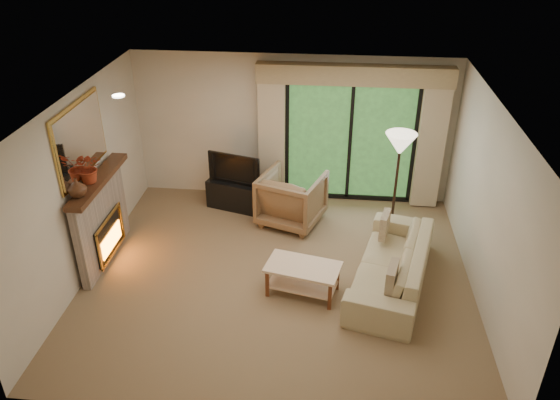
# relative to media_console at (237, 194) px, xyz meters

# --- Properties ---
(floor) EXTENTS (5.50, 5.50, 0.00)m
(floor) POSITION_rel_media_console_xyz_m (0.92, -1.95, -0.25)
(floor) COLOR #7F6446
(floor) RESTS_ON ground
(ceiling) EXTENTS (5.50, 5.50, 0.00)m
(ceiling) POSITION_rel_media_console_xyz_m (0.92, -1.95, 2.35)
(ceiling) COLOR silver
(ceiling) RESTS_ON ground
(wall_back) EXTENTS (5.00, 0.00, 5.00)m
(wall_back) POSITION_rel_media_console_xyz_m (0.92, 0.55, 1.05)
(wall_back) COLOR beige
(wall_back) RESTS_ON ground
(wall_front) EXTENTS (5.00, 0.00, 5.00)m
(wall_front) POSITION_rel_media_console_xyz_m (0.92, -4.45, 1.05)
(wall_front) COLOR beige
(wall_front) RESTS_ON ground
(wall_left) EXTENTS (0.00, 5.00, 5.00)m
(wall_left) POSITION_rel_media_console_xyz_m (-1.83, -1.95, 1.05)
(wall_left) COLOR beige
(wall_left) RESTS_ON ground
(wall_right) EXTENTS (0.00, 5.00, 5.00)m
(wall_right) POSITION_rel_media_console_xyz_m (3.67, -1.95, 1.05)
(wall_right) COLOR beige
(wall_right) RESTS_ON ground
(fireplace) EXTENTS (0.24, 1.70, 1.37)m
(fireplace) POSITION_rel_media_console_xyz_m (-1.71, -1.75, 0.43)
(fireplace) COLOR gray
(fireplace) RESTS_ON floor
(mirror) EXTENTS (0.07, 1.45, 1.02)m
(mirror) POSITION_rel_media_console_xyz_m (-1.79, -1.75, 1.70)
(mirror) COLOR gold
(mirror) RESTS_ON wall_left
(sliding_door) EXTENTS (2.26, 0.10, 2.16)m
(sliding_door) POSITION_rel_media_console_xyz_m (1.92, 0.50, 0.85)
(sliding_door) COLOR black
(sliding_door) RESTS_ON floor
(curtain_left) EXTENTS (0.45, 0.18, 2.35)m
(curtain_left) POSITION_rel_media_console_xyz_m (0.57, 0.39, 0.95)
(curtain_left) COLOR tan
(curtain_left) RESTS_ON floor
(curtain_right) EXTENTS (0.45, 0.18, 2.35)m
(curtain_right) POSITION_rel_media_console_xyz_m (3.27, 0.39, 0.95)
(curtain_right) COLOR tan
(curtain_right) RESTS_ON floor
(cornice) EXTENTS (3.20, 0.24, 0.32)m
(cornice) POSITION_rel_media_console_xyz_m (1.92, 0.41, 2.07)
(cornice) COLOR #A2865F
(cornice) RESTS_ON wall_back
(media_console) EXTENTS (1.10, 0.72, 0.51)m
(media_console) POSITION_rel_media_console_xyz_m (0.00, 0.00, 0.00)
(media_console) COLOR black
(media_console) RESTS_ON floor
(tv) EXTENTS (0.94, 0.38, 0.54)m
(tv) POSITION_rel_media_console_xyz_m (0.00, 0.00, 0.52)
(tv) COLOR black
(tv) RESTS_ON media_console
(armchair) EXTENTS (1.22, 1.24, 0.89)m
(armchair) POSITION_rel_media_console_xyz_m (0.99, -0.41, 0.19)
(armchair) COLOR brown
(armchair) RESTS_ON floor
(sofa) EXTENTS (1.43, 2.46, 0.67)m
(sofa) POSITION_rel_media_console_xyz_m (2.53, -1.96, 0.08)
(sofa) COLOR tan
(sofa) RESTS_ON floor
(pillow_near) EXTENTS (0.20, 0.42, 0.41)m
(pillow_near) POSITION_rel_media_console_xyz_m (2.45, -2.62, 0.32)
(pillow_near) COLOR brown
(pillow_near) RESTS_ON sofa
(pillow_far) EXTENTS (0.19, 0.39, 0.38)m
(pillow_far) POSITION_rel_media_console_xyz_m (2.45, -1.29, 0.31)
(pillow_far) COLOR brown
(pillow_far) RESTS_ON sofa
(coffee_table) EXTENTS (1.09, 0.75, 0.45)m
(coffee_table) POSITION_rel_media_console_xyz_m (1.30, -2.28, -0.03)
(coffee_table) COLOR beige
(coffee_table) RESTS_ON floor
(floor_lamp) EXTENTS (0.60, 0.60, 1.77)m
(floor_lamp) POSITION_rel_media_console_xyz_m (2.63, -0.65, 0.63)
(floor_lamp) COLOR #FFEBC7
(floor_lamp) RESTS_ON floor
(vase) EXTENTS (0.32, 0.32, 0.26)m
(vase) POSITION_rel_media_console_xyz_m (-1.69, -2.30, 1.25)
(vase) COLOR #412414
(vase) RESTS_ON fireplace
(branches) EXTENTS (0.46, 0.42, 0.44)m
(branches) POSITION_rel_media_console_xyz_m (-1.69, -1.88, 1.34)
(branches) COLOR maroon
(branches) RESTS_ON fireplace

